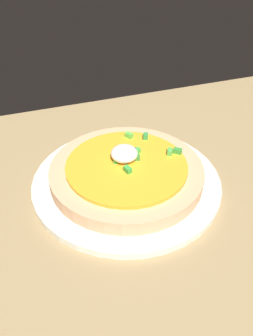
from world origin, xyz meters
The scene contains 3 objects.
dining_table centered at (0.00, 0.00, 1.10)cm, with size 126.73×64.45×2.20cm, color #91784F.
plate centered at (-4.56, -2.63, 2.74)cm, with size 29.28×29.28×1.08cm, color silver.
pizza centered at (-4.58, -2.66, 4.67)cm, with size 23.63×23.63×5.12cm.
Camera 1 is at (8.76, 34.72, 36.11)cm, focal length 35.09 mm.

